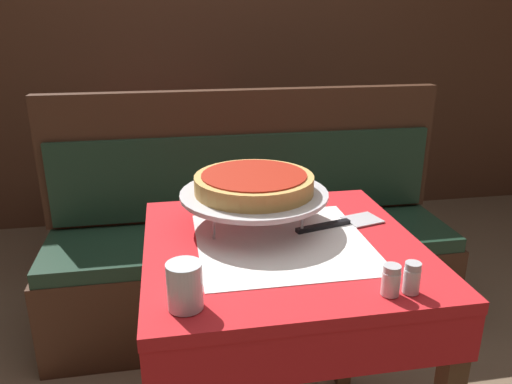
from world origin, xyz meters
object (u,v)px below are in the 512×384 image
Objects in this scene: dining_table_rear at (164,141)px; deep_dish_pizza at (254,183)px; salt_shaker at (391,280)px; booth_bench at (252,259)px; condiment_caddy at (174,115)px; pizza_server at (341,223)px; pepper_shaker at (412,278)px; water_glass_near at (185,286)px; napkin_holder at (293,185)px; dining_table_front at (282,277)px; pizza_pan_stand at (254,195)px.

dining_table_rear is 2.35× the size of deep_dish_pizza.
booth_bench is at bearing 95.77° from salt_shaker.
dining_table_rear is 4.49× the size of condiment_caddy.
deep_dish_pizza is 0.27m from pizza_server.
dining_table_rear is at bearing 103.75° from salt_shaker.
pizza_server is (0.49, -1.55, 0.11)m from dining_table_rear.
booth_bench is at bearing -69.60° from condiment_caddy.
condiment_caddy is at bearing -28.56° from dining_table_rear.
booth_bench is 25.12× the size of pepper_shaker.
water_glass_near is 0.43m from salt_shaker.
condiment_caddy reaches higher than deep_dish_pizza.
condiment_caddy reaches higher than water_glass_near.
pepper_shaker is (0.16, -1.09, 0.50)m from booth_bench.
booth_bench is 17.47× the size of napkin_holder.
dining_table_rear is at bearing 107.66° from pizza_server.
pepper_shaker is at bearing -81.81° from booth_bench.
pizza_server is (0.19, 0.08, 0.11)m from dining_table_front.
pizza_server is 0.25m from napkin_holder.
pizza_pan_stand is 1.51× the size of pizza_server.
pizza_pan_stand is at bearing 123.07° from pepper_shaker.
water_glass_near is at bearing -118.46° from deep_dish_pizza.
condiment_caddy is at bearing 105.78° from pizza_server.
water_glass_near reaches higher than napkin_holder.
condiment_caddy is (-0.18, 1.47, -0.05)m from pizza_pan_stand.
pizza_pan_stand is at bearing 114.91° from dining_table_front.
condiment_caddy is at bearing 103.46° from pepper_shaker.
water_glass_near is 0.58× the size of condiment_caddy.
dining_table_front is 1.01× the size of dining_table_rear.
deep_dish_pizza is (-0.11, -0.68, 0.59)m from booth_bench.
napkin_holder is (0.41, -1.32, 0.16)m from dining_table_rear.
deep_dish_pizza is at bearing 114.91° from dining_table_front.
salt_shaker reaches higher than pizza_server.
deep_dish_pizza is 3.25× the size of napkin_holder.
deep_dish_pizza is 1.91× the size of condiment_caddy.
pizza_pan_stand reaches higher than water_glass_near.
pizza_server is at bearing -8.64° from pizza_pan_stand.
pepper_shaker is 0.70× the size of napkin_holder.
pepper_shaker is at bearing -86.33° from pizza_server.
deep_dish_pizza is 1.49m from condiment_caddy.
deep_dish_pizza reaches higher than napkin_holder.
pizza_server is 1.58× the size of condiment_caddy.
water_glass_near reaches higher than dining_table_rear.
dining_table_front is 0.40m from water_glass_near.
pizza_server is at bearing -70.03° from napkin_holder.
condiment_caddy is (0.02, 1.86, -0.01)m from water_glass_near.
deep_dish_pizza is 0.47m from salt_shaker.
dining_table_rear is 10.99× the size of pepper_shaker.
napkin_holder is (0.16, 0.19, -0.05)m from pizza_pan_stand.
salt_shaker is 0.40× the size of condiment_caddy.
deep_dish_pizza reaches higher than dining_table_rear.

